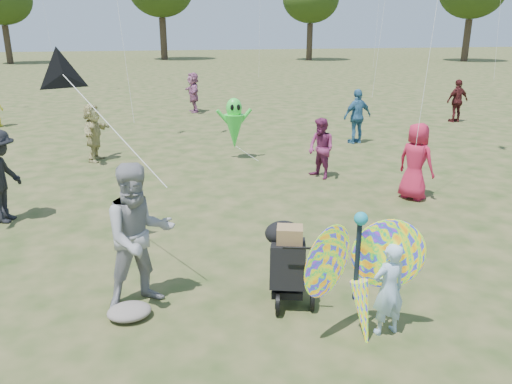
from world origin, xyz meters
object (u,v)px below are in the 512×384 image
crowd_c (357,116)px  crowd_e (321,149)px  crowd_h (457,101)px  adult_man (139,236)px  alien_kite (234,125)px  crowd_j (193,92)px  crowd_d (94,133)px  child_girl (389,289)px  jogging_stroller (287,257)px  butterfly_kite (360,275)px  crowd_a (416,162)px  crowd_b (1,176)px

crowd_c → crowd_e: 4.29m
crowd_e → crowd_h: bearing=105.3°
adult_man → alien_kite: 7.91m
crowd_j → crowd_d: bearing=-27.2°
child_girl → crowd_d: 10.37m
child_girl → alien_kite: alien_kite is taller
crowd_d → crowd_h: bearing=-59.5°
child_girl → crowd_j: crowd_j is taller
crowd_d → jogging_stroller: bearing=-142.1°
child_girl → crowd_c: crowd_c is taller
crowd_j → jogging_stroller: (-0.74, -16.31, -0.25)m
crowd_j → butterfly_kite: size_ratio=0.96×
child_girl → crowd_a: crowd_a is taller
crowd_a → crowd_h: (6.59, 8.01, -0.00)m
crowd_d → crowd_b: bearing=-179.4°
adult_man → crowd_a: 6.64m
jogging_stroller → butterfly_kite: butterfly_kite is taller
butterfly_kite → alien_kite: alien_kite is taller
butterfly_kite → alien_kite: (0.27, 8.79, 0.16)m
crowd_j → jogging_stroller: size_ratio=1.54×
child_girl → crowd_d: size_ratio=0.75×
child_girl → crowd_d: crowd_d is taller
crowd_b → crowd_j: crowd_b is taller
crowd_j → jogging_stroller: crowd_j is taller
crowd_d → butterfly_kite: (3.57, -9.55, 0.01)m
butterfly_kite → crowd_a: bearing=52.7°
crowd_a → crowd_e: crowd_a is taller
adult_man → jogging_stroller: adult_man is taller
crowd_j → adult_man: bearing=-11.2°
adult_man → crowd_e: bearing=31.6°
crowd_b → crowd_j: 13.29m
jogging_stroller → crowd_a: bearing=59.0°
crowd_d → alien_kite: (3.84, -0.76, 0.17)m
adult_man → crowd_c: (7.01, 8.49, -0.12)m
crowd_b → butterfly_kite: bearing=-119.6°
crowd_j → alien_kite: bearing=-1.0°
jogging_stroller → crowd_h: bearing=65.6°
butterfly_kite → adult_man: bearing=151.0°
crowd_c → crowd_h: (5.47, 2.60, -0.04)m
child_girl → crowd_c: 10.75m
crowd_e → crowd_c: bearing=121.8°
crowd_d → crowd_e: (5.54, -3.12, -0.05)m
butterfly_kite → crowd_d: bearing=110.5°
crowd_a → jogging_stroller: crowd_a is taller
crowd_e → alien_kite: bearing=-166.2°
butterfly_kite → crowd_c: bearing=65.4°
adult_man → crowd_e: (4.47, 5.04, -0.24)m
crowd_d → jogging_stroller: (3.01, -8.48, -0.19)m
child_girl → crowd_j: bearing=-95.5°
crowd_h → alien_kite: bearing=13.2°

